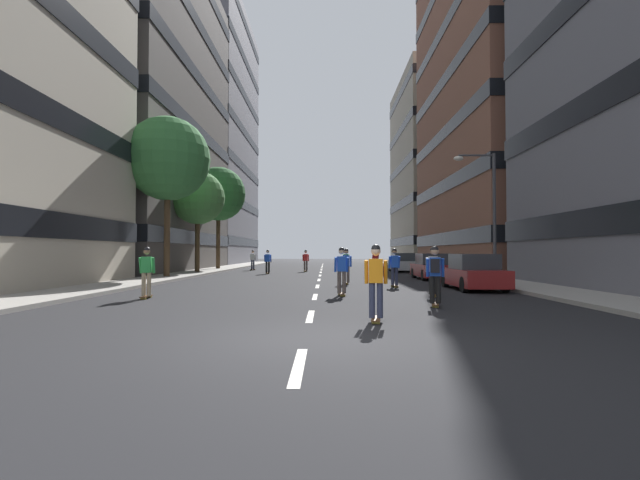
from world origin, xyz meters
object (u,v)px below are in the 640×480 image
street_tree_mid (198,198)px  skater_3 (433,268)px  skater_8 (346,259)px  skater_10 (346,264)px  street_tree_near (218,194)px  skater_1 (435,272)px  parked_car_near (403,263)px  skater_0 (376,260)px  parked_car_far (473,273)px  skater_2 (376,279)px  street_tree_far (168,159)px  skater_9 (268,260)px  skater_5 (306,260)px  parked_car_mid (432,267)px  streetlamp_right (487,202)px  skater_4 (394,266)px  skater_11 (147,270)px  skater_7 (253,259)px  skater_6 (342,269)px

street_tree_mid → skater_3: size_ratio=4.26×
skater_8 → skater_10: (-0.70, -15.96, -0.03)m
street_tree_near → skater_1: bearing=-65.0°
parked_car_near → skater_0: 3.07m
parked_car_far → skater_2: 10.48m
street_tree_far → skater_0: bearing=30.4°
skater_9 → skater_10: (5.28, -10.95, 0.00)m
parked_car_near → skater_5: size_ratio=2.47×
skater_1 → skater_5: 24.62m
skater_3 → skater_5: same height
parked_car_mid → skater_9: (-10.54, 6.61, 0.29)m
street_tree_near → skater_3: 28.60m
parked_car_far → skater_8: 19.66m
skater_9 → skater_10: size_ratio=1.00×
parked_car_far → skater_5: bearing=113.8°
skater_1 → skater_3: same height
street_tree_mid → streetlamp_right: bearing=-31.6°
skater_4 → skater_2: bearing=-100.7°
skater_0 → parked_car_mid: bearing=-74.2°
street_tree_far → skater_1: (12.85, -14.26, -6.26)m
skater_11 → skater_8: bearing=71.1°
skater_9 → skater_8: bearing=39.9°
skater_4 → skater_5: (-4.78, 16.63, 0.00)m
streetlamp_right → parked_car_far: bearing=-117.3°
skater_2 → skater_9: bearing=103.1°
parked_car_mid → skater_7: (-12.70, 13.33, 0.29)m
streetlamp_right → skater_2: bearing=-118.7°
street_tree_mid → skater_2: 26.62m
street_tree_near → streetlamp_right: bearing=-44.7°
skater_11 → skater_9: bearing=84.0°
parked_car_far → skater_10: 6.14m
skater_10 → skater_11: size_ratio=1.00×
street_tree_near → skater_0: 15.67m
street_tree_far → skater_2: street_tree_far is taller
skater_3 → skater_5: (-5.51, 21.09, -0.03)m
skater_9 → skater_6: bearing=-74.0°
skater_2 → skater_10: (-0.13, 12.30, 0.00)m
skater_0 → skater_6: 19.14m
skater_6 → skater_11: bearing=-170.6°
parked_car_near → street_tree_mid: (-15.92, -3.18, 4.98)m
parked_car_near → parked_car_mid: same height
skater_2 → skater_4: 10.69m
street_tree_near → skater_11: street_tree_near is taller
skater_11 → skater_7: bearing=90.6°
parked_car_near → street_tree_mid: street_tree_mid is taller
parked_car_far → skater_9: bearing=126.8°
street_tree_near → skater_9: (5.38, -7.32, -5.82)m
skater_1 → skater_9: (-7.48, 20.26, -0.03)m
skater_1 → skater_5: same height
skater_5 → skater_7: (-4.79, 2.84, 0.00)m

